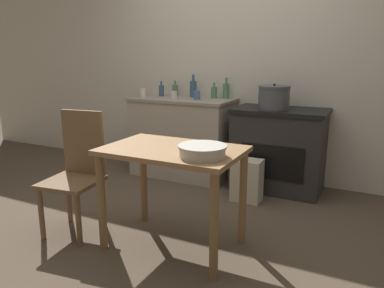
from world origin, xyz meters
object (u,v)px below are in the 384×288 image
at_px(chair, 77,170).
at_px(mixing_bowl_large, 202,150).
at_px(bottle_mid_left, 175,90).
at_px(cup_mid_right, 143,93).
at_px(stock_pot, 274,98).
at_px(cup_center_right, 197,95).
at_px(bottle_left, 161,90).
at_px(flour_sack, 247,180).
at_px(work_table, 173,166).
at_px(bottle_center, 193,88).
at_px(stove, 278,149).
at_px(bottle_far_left, 214,92).
at_px(cup_right, 174,95).
at_px(bottle_center_left, 226,91).

bearing_deg(chair, mixing_bowl_large, -7.67).
bearing_deg(bottle_mid_left, cup_mid_right, -125.83).
relative_size(mixing_bowl_large, bottle_mid_left, 1.77).
xyz_separation_m(stock_pot, cup_center_right, (-0.85, 0.03, -0.02)).
xyz_separation_m(mixing_bowl_large, bottle_left, (-1.32, 1.70, 0.18)).
xyz_separation_m(flour_sack, cup_center_right, (-0.73, 0.40, 0.74)).
xyz_separation_m(work_table, bottle_center, (-0.66, 1.66, 0.38)).
xyz_separation_m(chair, flour_sack, (1.00, 1.18, -0.29)).
distance_m(chair, cup_mid_right, 1.58).
distance_m(stove, bottle_center, 1.19).
relative_size(mixing_bowl_large, bottle_far_left, 1.84).
bearing_deg(cup_right, work_table, -61.18).
xyz_separation_m(work_table, bottle_center_left, (-0.27, 1.70, 0.37)).
bearing_deg(cup_right, flour_sack, -19.97).
bearing_deg(bottle_center, flour_sack, -34.23).
xyz_separation_m(work_table, bottle_far_left, (-0.41, 1.68, 0.35)).
bearing_deg(work_table, cup_mid_right, 130.09).
distance_m(work_table, cup_mid_right, 1.82).
distance_m(mixing_bowl_large, bottle_center, 2.01).
height_order(stove, bottle_mid_left, bottle_mid_left).
height_order(bottle_left, cup_right, bottle_left).
height_order(work_table, bottle_mid_left, bottle_mid_left).
bearing_deg(cup_right, stock_pot, 0.66).
height_order(bottle_mid_left, cup_mid_right, bottle_mid_left).
bearing_deg(mixing_bowl_large, cup_right, 124.67).
relative_size(stock_pot, bottle_center_left, 1.38).
bearing_deg(bottle_center_left, bottle_left, -171.70).
bearing_deg(cup_center_right, mixing_bowl_large, -63.12).
bearing_deg(mixing_bowl_large, work_table, 158.99).
xyz_separation_m(stove, stock_pot, (-0.06, -0.08, 0.54)).
relative_size(bottle_mid_left, cup_center_right, 1.89).
bearing_deg(bottle_mid_left, mixing_bowl_large, -56.50).
relative_size(bottle_mid_left, bottle_center, 0.69).
xyz_separation_m(bottle_left, bottle_center, (0.38, 0.07, 0.03)).
bearing_deg(flour_sack, mixing_bowl_large, -86.34).
distance_m(bottle_center_left, bottle_center, 0.39).
relative_size(stock_pot, bottle_center, 1.22).
relative_size(cup_center_right, cup_mid_right, 0.94).
xyz_separation_m(mixing_bowl_large, bottle_mid_left, (-1.19, 1.80, 0.18)).
relative_size(chair, cup_mid_right, 9.52).
bearing_deg(cup_right, bottle_center_left, 27.41).
distance_m(stove, bottle_mid_left, 1.42).
relative_size(work_table, bottle_center_left, 4.22).
bearing_deg(mixing_bowl_large, bottle_left, 127.85).
relative_size(stove, flour_sack, 2.28).
distance_m(bottle_left, bottle_center_left, 0.78).
relative_size(chair, cup_center_right, 10.09).
xyz_separation_m(stove, bottle_center_left, (-0.66, 0.18, 0.56)).
bearing_deg(bottle_mid_left, work_table, -61.61).
height_order(chair, bottle_mid_left, bottle_mid_left).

